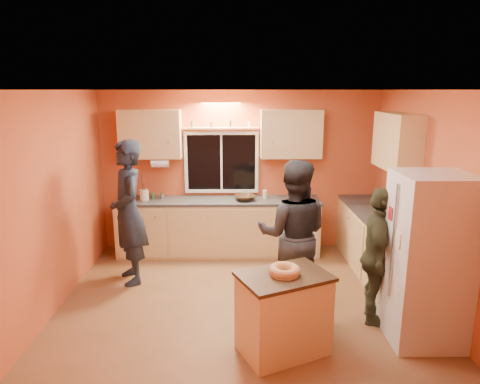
{
  "coord_description": "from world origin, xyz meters",
  "views": [
    {
      "loc": [
        -0.11,
        -4.88,
        2.6
      ],
      "look_at": [
        -0.02,
        0.4,
        1.33
      ],
      "focal_mm": 32.0,
      "sensor_mm": 36.0,
      "label": 1
    }
  ],
  "objects_px": {
    "person_left": "(129,213)",
    "person_right": "(378,257)",
    "refrigerator": "(428,259)",
    "person_center": "(293,235)",
    "island": "(283,313)"
  },
  "relations": [
    {
      "from": "person_left",
      "to": "person_right",
      "type": "height_order",
      "value": "person_left"
    },
    {
      "from": "refrigerator",
      "to": "person_left",
      "type": "bearing_deg",
      "value": 156.51
    },
    {
      "from": "person_left",
      "to": "person_center",
      "type": "xyz_separation_m",
      "value": [
        2.13,
        -0.72,
        -0.07
      ]
    },
    {
      "from": "person_left",
      "to": "person_right",
      "type": "bearing_deg",
      "value": 45.44
    },
    {
      "from": "person_left",
      "to": "person_center",
      "type": "bearing_deg",
      "value": 47.29
    },
    {
      "from": "person_center",
      "to": "person_right",
      "type": "distance_m",
      "value": 0.99
    },
    {
      "from": "island",
      "to": "person_center",
      "type": "xyz_separation_m",
      "value": [
        0.22,
        0.98,
        0.48
      ]
    },
    {
      "from": "person_left",
      "to": "person_right",
      "type": "distance_m",
      "value": 3.24
    },
    {
      "from": "island",
      "to": "person_right",
      "type": "height_order",
      "value": "person_right"
    },
    {
      "from": "person_left",
      "to": "person_center",
      "type": "distance_m",
      "value": 2.25
    },
    {
      "from": "island",
      "to": "person_center",
      "type": "height_order",
      "value": "person_center"
    },
    {
      "from": "refrigerator",
      "to": "person_center",
      "type": "xyz_separation_m",
      "value": [
        -1.28,
        0.77,
        0.01
      ]
    },
    {
      "from": "refrigerator",
      "to": "person_left",
      "type": "xyz_separation_m",
      "value": [
        -3.42,
        1.48,
        0.08
      ]
    },
    {
      "from": "island",
      "to": "person_right",
      "type": "bearing_deg",
      "value": 3.07
    },
    {
      "from": "island",
      "to": "person_center",
      "type": "distance_m",
      "value": 1.12
    }
  ]
}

